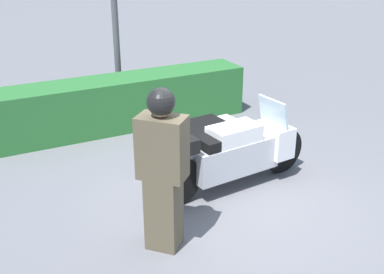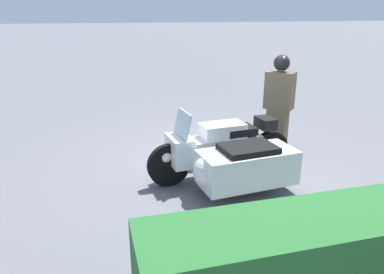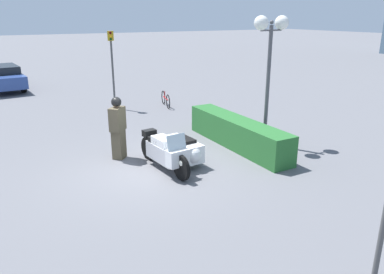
# 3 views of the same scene
# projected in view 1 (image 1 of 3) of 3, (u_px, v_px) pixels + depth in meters

# --- Properties ---
(ground_plane) EXTENTS (160.00, 160.00, 0.00)m
(ground_plane) POSITION_uv_depth(u_px,v_px,m) (234.00, 202.00, 6.27)
(ground_plane) COLOR slate
(police_motorcycle) EXTENTS (2.45, 1.28, 1.16)m
(police_motorcycle) POSITION_uv_depth(u_px,v_px,m) (220.00, 147.00, 6.74)
(police_motorcycle) COLOR black
(police_motorcycle) RESTS_ON ground
(officer_rider) EXTENTS (0.56, 0.57, 1.84)m
(officer_rider) POSITION_uv_depth(u_px,v_px,m) (163.00, 167.00, 5.03)
(officer_rider) COLOR brown
(officer_rider) RESTS_ON ground
(hedge_bush_curbside) EXTENTS (4.53, 0.79, 0.91)m
(hedge_bush_curbside) POSITION_uv_depth(u_px,v_px,m) (123.00, 102.00, 8.56)
(hedge_bush_curbside) COLOR #28662D
(hedge_bush_curbside) RESTS_ON ground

